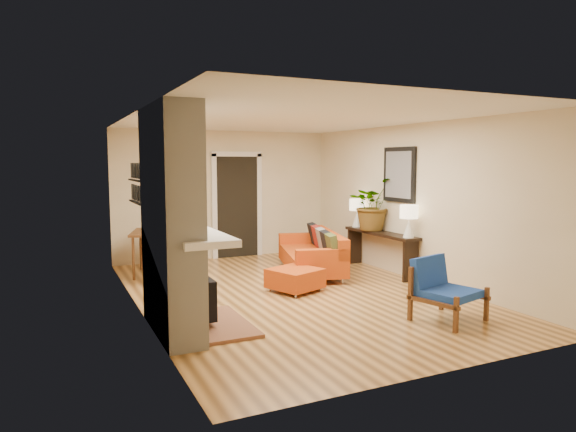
{
  "coord_description": "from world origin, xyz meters",
  "views": [
    {
      "loc": [
        -3.3,
        -6.81,
        1.96
      ],
      "look_at": [
        0.0,
        0.2,
        1.15
      ],
      "focal_mm": 32.0,
      "sensor_mm": 36.0,
      "label": 1
    }
  ],
  "objects_px": {
    "sofa": "(315,253)",
    "lamp_near": "(409,217)",
    "lamp_far": "(357,209)",
    "houseplant": "(372,204)",
    "ottoman": "(295,278)",
    "blue_chair": "(441,286)",
    "dining_table": "(158,240)",
    "console_table": "(381,240)"
  },
  "relations": [
    {
      "from": "sofa",
      "to": "lamp_near",
      "type": "height_order",
      "value": "lamp_near"
    },
    {
      "from": "lamp_far",
      "to": "houseplant",
      "type": "distance_m",
      "value": 0.53
    },
    {
      "from": "ottoman",
      "to": "blue_chair",
      "type": "bearing_deg",
      "value": -62.6
    },
    {
      "from": "sofa",
      "to": "dining_table",
      "type": "relative_size",
      "value": 1.23
    },
    {
      "from": "lamp_far",
      "to": "console_table",
      "type": "bearing_deg",
      "value": -90.0
    },
    {
      "from": "blue_chair",
      "to": "console_table",
      "type": "distance_m",
      "value": 2.8
    },
    {
      "from": "lamp_far",
      "to": "dining_table",
      "type": "bearing_deg",
      "value": 168.58
    },
    {
      "from": "lamp_far",
      "to": "houseplant",
      "type": "xyz_separation_m",
      "value": [
        -0.01,
        -0.51,
        0.14
      ]
    },
    {
      "from": "console_table",
      "to": "houseplant",
      "type": "relative_size",
      "value": 1.94
    },
    {
      "from": "blue_chair",
      "to": "dining_table",
      "type": "distance_m",
      "value": 4.96
    },
    {
      "from": "blue_chair",
      "to": "lamp_near",
      "type": "xyz_separation_m",
      "value": [
        0.94,
        1.86,
        0.64
      ]
    },
    {
      "from": "blue_chair",
      "to": "dining_table",
      "type": "xyz_separation_m",
      "value": [
        -2.71,
        4.15,
        0.19
      ]
    },
    {
      "from": "ottoman",
      "to": "dining_table",
      "type": "bearing_deg",
      "value": 128.0
    },
    {
      "from": "blue_chair",
      "to": "console_table",
      "type": "bearing_deg",
      "value": 70.29
    },
    {
      "from": "sofa",
      "to": "blue_chair",
      "type": "height_order",
      "value": "sofa"
    },
    {
      "from": "lamp_near",
      "to": "houseplant",
      "type": "bearing_deg",
      "value": 90.55
    },
    {
      "from": "ottoman",
      "to": "houseplant",
      "type": "xyz_separation_m",
      "value": [
        1.99,
        0.86,
        1.0
      ]
    },
    {
      "from": "sofa",
      "to": "houseplant",
      "type": "height_order",
      "value": "houseplant"
    },
    {
      "from": "houseplant",
      "to": "lamp_far",
      "type": "bearing_deg",
      "value": 88.88
    },
    {
      "from": "lamp_near",
      "to": "blue_chair",
      "type": "bearing_deg",
      "value": -116.93
    },
    {
      "from": "lamp_near",
      "to": "lamp_far",
      "type": "relative_size",
      "value": 1.0
    },
    {
      "from": "sofa",
      "to": "dining_table",
      "type": "xyz_separation_m",
      "value": [
        -2.56,
        1.08,
        0.26
      ]
    },
    {
      "from": "lamp_near",
      "to": "houseplant",
      "type": "distance_m",
      "value": 1.05
    },
    {
      "from": "ottoman",
      "to": "lamp_far",
      "type": "xyz_separation_m",
      "value": [
        2.0,
        1.38,
        0.86
      ]
    },
    {
      "from": "sofa",
      "to": "blue_chair",
      "type": "xyz_separation_m",
      "value": [
        0.15,
        -3.07,
        0.07
      ]
    },
    {
      "from": "sofa",
      "to": "lamp_far",
      "type": "height_order",
      "value": "lamp_far"
    },
    {
      "from": "console_table",
      "to": "blue_chair",
      "type": "bearing_deg",
      "value": -109.71
    },
    {
      "from": "dining_table",
      "to": "houseplant",
      "type": "xyz_separation_m",
      "value": [
        3.64,
        -1.25,
        0.59
      ]
    },
    {
      "from": "ottoman",
      "to": "blue_chair",
      "type": "distance_m",
      "value": 2.3
    },
    {
      "from": "blue_chair",
      "to": "houseplant",
      "type": "distance_m",
      "value": 3.14
    },
    {
      "from": "lamp_far",
      "to": "sofa",
      "type": "bearing_deg",
      "value": -162.74
    },
    {
      "from": "console_table",
      "to": "lamp_near",
      "type": "bearing_deg",
      "value": -90.0
    },
    {
      "from": "console_table",
      "to": "lamp_near",
      "type": "xyz_separation_m",
      "value": [
        0.0,
        -0.78,
        0.49
      ]
    },
    {
      "from": "dining_table",
      "to": "lamp_far",
      "type": "bearing_deg",
      "value": -11.42
    },
    {
      "from": "houseplant",
      "to": "ottoman",
      "type": "bearing_deg",
      "value": -156.49
    },
    {
      "from": "houseplant",
      "to": "blue_chair",
      "type": "bearing_deg",
      "value": -107.85
    },
    {
      "from": "sofa",
      "to": "lamp_near",
      "type": "xyz_separation_m",
      "value": [
        1.09,
        -1.22,
        0.71
      ]
    },
    {
      "from": "console_table",
      "to": "lamp_near",
      "type": "relative_size",
      "value": 3.43
    },
    {
      "from": "blue_chair",
      "to": "lamp_far",
      "type": "bearing_deg",
      "value": 74.55
    },
    {
      "from": "console_table",
      "to": "lamp_far",
      "type": "height_order",
      "value": "lamp_far"
    },
    {
      "from": "sofa",
      "to": "lamp_far",
      "type": "bearing_deg",
      "value": 17.26
    },
    {
      "from": "sofa",
      "to": "dining_table",
      "type": "distance_m",
      "value": 2.79
    }
  ]
}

